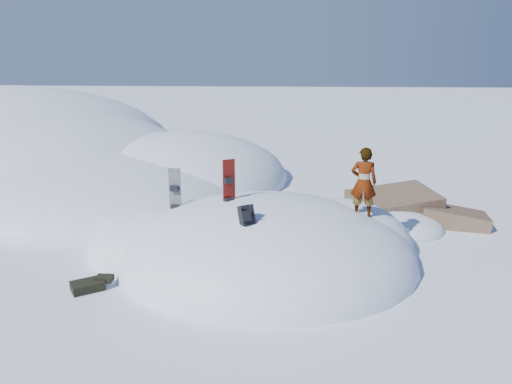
# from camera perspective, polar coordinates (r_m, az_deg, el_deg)

# --- Properties ---
(ground) EXTENTS (120.00, 120.00, 0.00)m
(ground) POSITION_cam_1_polar(r_m,az_deg,el_deg) (11.81, 1.13, -7.88)
(ground) COLOR white
(ground) RESTS_ON ground
(snow_mound) EXTENTS (8.00, 6.00, 3.00)m
(snow_mound) POSITION_cam_1_polar(r_m,az_deg,el_deg) (12.04, 0.36, -7.40)
(snow_mound) COLOR white
(snow_mound) RESTS_ON ground
(snow_ridge) EXTENTS (21.50, 18.50, 6.40)m
(snow_ridge) POSITION_cam_1_polar(r_m,az_deg,el_deg) (23.83, -23.68, 2.96)
(snow_ridge) COLOR white
(snow_ridge) RESTS_ON ground
(rock_outcrop) EXTENTS (4.68, 4.41, 1.68)m
(rock_outcrop) POSITION_cam_1_polar(r_m,az_deg,el_deg) (14.97, 16.05, -3.27)
(rock_outcrop) COLOR brown
(rock_outcrop) RESTS_ON ground
(snowboard_red) EXTENTS (0.27, 0.25, 1.58)m
(snowboard_red) POSITION_cam_1_polar(r_m,az_deg,el_deg) (11.41, -3.10, -0.05)
(snowboard_red) COLOR #AC1209
(snowboard_red) RESTS_ON snow_mound
(snowboard_dark) EXTENTS (0.30, 0.18, 1.57)m
(snowboard_dark) POSITION_cam_1_polar(r_m,az_deg,el_deg) (12.10, -9.23, -0.88)
(snowboard_dark) COLOR black
(snowboard_dark) RESTS_ON snow_mound
(backpack) EXTENTS (0.41, 0.45, 0.48)m
(backpack) POSITION_cam_1_polar(r_m,az_deg,el_deg) (10.16, -1.11, -2.62)
(backpack) COLOR black
(backpack) RESTS_ON snow_mound
(gear_pile) EXTENTS (0.85, 0.72, 0.23)m
(gear_pile) POSITION_cam_1_polar(r_m,az_deg,el_deg) (10.99, -18.41, -9.99)
(gear_pile) COLOR black
(gear_pile) RESTS_ON ground
(person) EXTENTS (0.64, 0.47, 1.61)m
(person) POSITION_cam_1_polar(r_m,az_deg,el_deg) (11.52, 12.20, 1.09)
(person) COLOR slate
(person) RESTS_ON snow_mound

